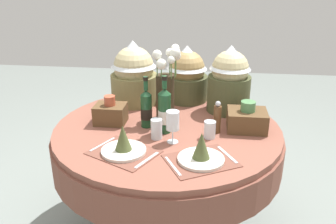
{
  "coord_description": "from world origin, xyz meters",
  "views": [
    {
      "loc": [
        0.25,
        -1.99,
        1.68
      ],
      "look_at": [
        0.0,
        0.03,
        0.84
      ],
      "focal_mm": 37.76,
      "sensor_mm": 36.0,
      "label": 1
    }
  ],
  "objects": [
    {
      "name": "ground",
      "position": [
        0.0,
        0.0,
        0.0
      ],
      "size": [
        8.0,
        8.0,
        0.0
      ],
      "primitive_type": "plane",
      "color": "gray"
    },
    {
      "name": "dining_table",
      "position": [
        0.0,
        0.0,
        0.62
      ],
      "size": [
        1.43,
        1.43,
        0.76
      ],
      "color": "brown",
      "rests_on": "ground"
    },
    {
      "name": "place_setting_left",
      "position": [
        -0.19,
        -0.37,
        0.81
      ],
      "size": [
        0.42,
        0.39,
        0.16
      ],
      "color": "brown",
      "rests_on": "dining_table"
    },
    {
      "name": "place_setting_right",
      "position": [
        0.22,
        -0.41,
        0.81
      ],
      "size": [
        0.42,
        0.39,
        0.16
      ],
      "color": "brown",
      "rests_on": "dining_table"
    },
    {
      "name": "flower_vase",
      "position": [
        -0.02,
        0.12,
        0.98
      ],
      "size": [
        0.17,
        0.19,
        0.48
      ],
      "color": "#332819",
      "rests_on": "dining_table"
    },
    {
      "name": "wine_bottle_left",
      "position": [
        -0.01,
        -0.09,
        0.9
      ],
      "size": [
        0.08,
        0.08,
        0.35
      ],
      "color": "#194223",
      "rests_on": "dining_table"
    },
    {
      "name": "wine_bottle_right",
      "position": [
        -0.13,
        -0.02,
        0.88
      ],
      "size": [
        0.07,
        0.07,
        0.32
      ],
      "color": "#194223",
      "rests_on": "dining_table"
    },
    {
      "name": "wine_glass_right",
      "position": [
        0.06,
        -0.21,
        0.89
      ],
      "size": [
        0.07,
        0.07,
        0.19
      ],
      "color": "silver",
      "rests_on": "dining_table"
    },
    {
      "name": "tumbler_near_left",
      "position": [
        -0.04,
        -0.18,
        0.82
      ],
      "size": [
        0.07,
        0.07,
        0.12
      ],
      "primitive_type": "cylinder",
      "color": "silver",
      "rests_on": "dining_table"
    },
    {
      "name": "tumbler_near_right",
      "position": [
        0.26,
        -0.13,
        0.81
      ],
      "size": [
        0.07,
        0.07,
        0.1
      ],
      "primitive_type": "cylinder",
      "color": "silver",
      "rests_on": "dining_table"
    },
    {
      "name": "pepper_mill",
      "position": [
        0.3,
        -0.05,
        0.85
      ],
      "size": [
        0.05,
        0.05,
        0.2
      ],
      "color": "brown",
      "rests_on": "dining_table"
    },
    {
      "name": "gift_tub_back_left",
      "position": [
        -0.29,
        0.39,
        1.0
      ],
      "size": [
        0.34,
        0.34,
        0.45
      ],
      "color": "olive",
      "rests_on": "dining_table"
    },
    {
      "name": "gift_tub_back_centre",
      "position": [
        0.08,
        0.49,
        0.97
      ],
      "size": [
        0.31,
        0.31,
        0.41
      ],
      "color": "#474C2D",
      "rests_on": "dining_table"
    },
    {
      "name": "gift_tub_back_right",
      "position": [
        0.38,
        0.31,
        1.0
      ],
      "size": [
        0.29,
        0.29,
        0.45
      ],
      "color": "#474C2D",
      "rests_on": "dining_table"
    },
    {
      "name": "woven_basket_side_left",
      "position": [
        -0.36,
        0.01,
        0.83
      ],
      "size": [
        0.19,
        0.15,
        0.18
      ],
      "color": "brown",
      "rests_on": "dining_table"
    },
    {
      "name": "woven_basket_side_right",
      "position": [
        0.48,
        0.01,
        0.83
      ],
      "size": [
        0.23,
        0.2,
        0.18
      ],
      "color": "brown",
      "rests_on": "dining_table"
    }
  ]
}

